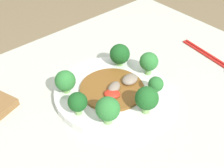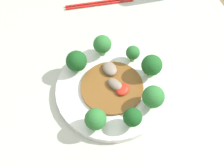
# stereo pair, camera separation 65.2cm
# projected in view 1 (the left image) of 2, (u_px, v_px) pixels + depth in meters

# --- Properties ---
(plate) EXTENTS (0.31, 0.31, 0.02)m
(plate) POSITION_uv_depth(u_px,v_px,m) (112.00, 92.00, 0.84)
(plate) COLOR white
(plate) RESTS_ON table
(broccoli_southeast) EXTENTS (0.04, 0.04, 0.05)m
(broccoli_southeast) POSITION_uv_depth(u_px,v_px,m) (156.00, 85.00, 0.80)
(broccoli_southeast) COLOR #70A356
(broccoli_southeast) RESTS_ON plate
(broccoli_south) EXTENTS (0.06, 0.06, 0.07)m
(broccoli_south) POSITION_uv_depth(u_px,v_px,m) (147.00, 98.00, 0.75)
(broccoli_south) COLOR #89B76B
(broccoli_south) RESTS_ON plate
(broccoli_east) EXTENTS (0.05, 0.05, 0.07)m
(broccoli_east) POSITION_uv_depth(u_px,v_px,m) (149.00, 62.00, 0.87)
(broccoli_east) COLOR #70A356
(broccoli_east) RESTS_ON plate
(broccoli_southwest) EXTENTS (0.06, 0.06, 0.07)m
(broccoli_southwest) POSITION_uv_depth(u_px,v_px,m) (108.00, 109.00, 0.72)
(broccoli_southwest) COLOR #89B76B
(broccoli_southwest) RESTS_ON plate
(broccoli_west) EXTENTS (0.05, 0.05, 0.06)m
(broccoli_west) POSITION_uv_depth(u_px,v_px,m) (78.00, 102.00, 0.74)
(broccoli_west) COLOR #89B76B
(broccoli_west) RESTS_ON plate
(broccoli_northwest) EXTENTS (0.06, 0.06, 0.06)m
(broccoli_northwest) POSITION_uv_depth(u_px,v_px,m) (65.00, 81.00, 0.81)
(broccoli_northwest) COLOR #7AAD5B
(broccoli_northwest) RESTS_ON plate
(broccoli_northeast) EXTENTS (0.06, 0.06, 0.07)m
(broccoli_northeast) POSITION_uv_depth(u_px,v_px,m) (120.00, 54.00, 0.90)
(broccoli_northeast) COLOR #7AAD5B
(broccoli_northeast) RESTS_ON plate
(stirfry_center) EXTENTS (0.17, 0.17, 0.02)m
(stirfry_center) POSITION_uv_depth(u_px,v_px,m) (114.00, 88.00, 0.83)
(stirfry_center) COLOR brown
(stirfry_center) RESTS_ON plate
(chopsticks) EXTENTS (0.05, 0.23, 0.01)m
(chopsticks) POSITION_uv_depth(u_px,v_px,m) (211.00, 57.00, 0.98)
(chopsticks) COLOR red
(chopsticks) RESTS_ON table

